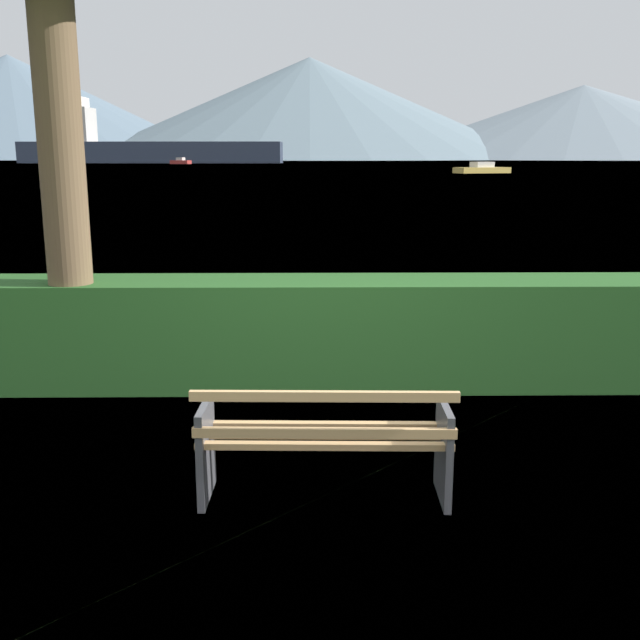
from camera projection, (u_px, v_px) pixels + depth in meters
name	position (u px, v px, depth m)	size (l,w,h in m)	color
ground_plane	(325.00, 496.00, 5.16)	(1400.00, 1400.00, 0.00)	#4C6B33
water_surface	(310.00, 162.00, 304.50)	(620.00, 620.00, 0.00)	#6B8EA3
park_bench	(325.00, 442.00, 5.01)	(1.73, 0.61, 0.87)	tan
hedge_row	(320.00, 332.00, 7.62)	(7.01, 0.90, 1.10)	#285B23
cargo_ship_large	(132.00, 145.00, 255.00)	(90.10, 16.66, 22.23)	#2D384C
fishing_boat_near	(181.00, 162.00, 225.14)	(6.89, 5.07, 1.99)	#B2332D
sailboat_mid	(482.00, 169.00, 103.52)	(8.29, 5.47, 1.57)	gold
distant_hills	(265.00, 112.00, 550.76)	(746.87, 342.14, 76.31)	slate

